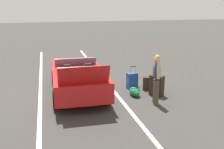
{
  "coord_description": "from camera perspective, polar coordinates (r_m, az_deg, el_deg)",
  "views": [
    {
      "loc": [
        -9.03,
        1.05,
        3.2
      ],
      "look_at": [
        -0.4,
        -1.19,
        0.75
      ],
      "focal_mm": 41.33,
      "sensor_mm": 36.0,
      "label": 1
    }
  ],
  "objects": [
    {
      "name": "ground_plane",
      "position": [
        9.64,
        -7.49,
        -4.17
      ],
      "size": [
        80.0,
        80.0,
        0.0
      ],
      "primitive_type": "plane",
      "color": "#383533"
    },
    {
      "name": "lot_line_near",
      "position": [
        9.88,
        0.27,
        -3.55
      ],
      "size": [
        18.0,
        0.12,
        0.01
      ],
      "primitive_type": "cube",
      "color": "silver",
      "rests_on": "ground_plane"
    },
    {
      "name": "lot_line_mid",
      "position": [
        9.59,
        -15.59,
        -4.73
      ],
      "size": [
        18.0,
        0.12,
        0.01
      ],
      "primitive_type": "cube",
      "color": "silver",
      "rests_on": "ground_plane"
    },
    {
      "name": "convertible_car",
      "position": [
        9.65,
        -7.74,
        -0.47
      ],
      "size": [
        4.22,
        1.91,
        1.52
      ],
      "rotation": [
        0.0,
        0.0,
        -0.02
      ],
      "color": "red",
      "rests_on": "ground_plane"
    },
    {
      "name": "suitcase_large_black",
      "position": [
        9.39,
        9.85,
        -2.41
      ],
      "size": [
        0.55,
        0.52,
        1.04
      ],
      "rotation": [
        0.0,
        0.0,
        5.38
      ],
      "color": "#2D2319",
      "rests_on": "ground_plane"
    },
    {
      "name": "suitcase_medium_bright",
      "position": [
        10.05,
        4.46,
        -1.38
      ],
      "size": [
        0.28,
        0.43,
        0.91
      ],
      "rotation": [
        0.0,
        0.0,
        0.12
      ],
      "color": "#1E479E",
      "rests_on": "ground_plane"
    },
    {
      "name": "suitcase_small_carryon",
      "position": [
        9.98,
        7.81,
        -1.98
      ],
      "size": [
        0.3,
        0.39,
        0.5
      ],
      "rotation": [
        0.0,
        0.0,
        2.82
      ],
      "color": "#2D2319",
      "rests_on": "ground_plane"
    },
    {
      "name": "duffel_bag",
      "position": [
        9.31,
        4.97,
        -3.76
      ],
      "size": [
        0.65,
        0.39,
        0.34
      ],
      "rotation": [
        0.0,
        0.0,
        3.18
      ],
      "color": "#19723F",
      "rests_on": "ground_plane"
    },
    {
      "name": "traveler_person",
      "position": [
        8.42,
        9.82,
        -0.51
      ],
      "size": [
        0.61,
        0.28,
        1.65
      ],
      "rotation": [
        0.0,
        0.0,
        1.37
      ],
      "color": "#4C3F2D",
      "rests_on": "ground_plane"
    }
  ]
}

